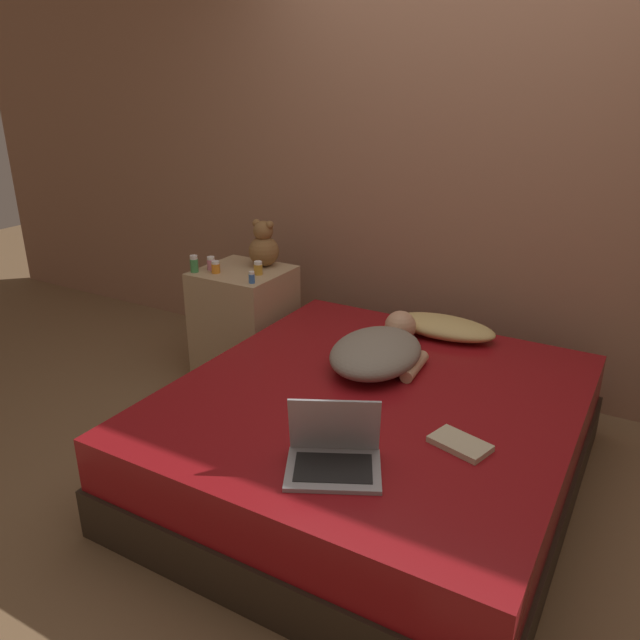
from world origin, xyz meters
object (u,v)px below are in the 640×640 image
(pillow, at_px, (444,327))
(bottle_green, at_px, (194,264))
(person_lying, at_px, (380,350))
(bottle_blue, at_px, (252,277))
(laptop, at_px, (334,453))
(bottle_orange, at_px, (216,267))
(teddy_bear, at_px, (264,246))
(bottle_amber, at_px, (258,268))
(book, at_px, (460,444))
(bottle_pink, at_px, (211,263))

(pillow, distance_m, bottle_green, 1.47)
(person_lying, bearing_deg, bottle_blue, 163.91)
(laptop, xyz_separation_m, bottle_orange, (-1.37, 1.07, 0.19))
(laptop, bearing_deg, pillow, 65.91)
(bottle_orange, distance_m, bottle_blue, 0.29)
(laptop, bearing_deg, teddy_bear, 105.44)
(person_lying, height_order, bottle_blue, bottle_blue)
(laptop, relative_size, teddy_bear, 1.46)
(bottle_green, xyz_separation_m, bottle_amber, (0.35, 0.14, -0.01))
(bottle_green, relative_size, book, 0.41)
(bottle_pink, xyz_separation_m, book, (1.78, -0.76, -0.24))
(person_lying, xyz_separation_m, laptop, (0.21, -0.84, -0.02))
(bottle_orange, relative_size, bottle_amber, 0.91)
(person_lying, distance_m, bottle_orange, 1.19)
(person_lying, height_order, laptop, laptop)
(person_lying, xyz_separation_m, teddy_bear, (-0.99, 0.49, 0.26))
(person_lying, distance_m, bottle_amber, 1.00)
(bottle_orange, height_order, bottle_blue, bottle_orange)
(laptop, height_order, bottle_blue, bottle_blue)
(person_lying, height_order, bottle_amber, bottle_amber)
(pillow, bearing_deg, bottle_green, -168.01)
(bottle_pink, distance_m, book, 1.95)
(bottle_pink, height_order, bottle_green, bottle_green)
(pillow, height_order, laptop, laptop)
(book, bearing_deg, teddy_bear, 147.71)
(laptop, distance_m, book, 0.49)
(laptop, height_order, teddy_bear, teddy_bear)
(bottle_green, relative_size, bottle_blue, 1.53)
(teddy_bear, relative_size, bottle_green, 2.80)
(person_lying, height_order, teddy_bear, teddy_bear)
(bottle_green, distance_m, book, 1.97)
(pillow, relative_size, person_lying, 0.76)
(person_lying, relative_size, bottle_green, 7.27)
(teddy_bear, xyz_separation_m, bottle_orange, (-0.16, -0.26, -0.09))
(laptop, height_order, bottle_green, bottle_green)
(bottle_pink, relative_size, bottle_amber, 1.01)
(person_lying, bearing_deg, pillow, 69.00)
(bottle_pink, height_order, bottle_amber, same)
(pillow, bearing_deg, bottle_blue, -163.37)
(laptop, xyz_separation_m, bottle_green, (-1.49, 1.02, 0.21))
(pillow, xyz_separation_m, teddy_bear, (-1.14, 0.00, 0.29))
(person_lying, xyz_separation_m, bottle_pink, (-1.22, 0.27, 0.18))
(laptop, distance_m, bottle_pink, 1.82)
(bottle_blue, bearing_deg, bottle_orange, 170.61)
(bottle_pink, distance_m, bottle_blue, 0.37)
(teddy_bear, height_order, bottle_green, teddy_bear)
(bottle_blue, relative_size, book, 0.27)
(bottle_amber, relative_size, book, 0.32)
(bottle_green, height_order, book, bottle_green)
(bottle_blue, bearing_deg, pillow, 16.63)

